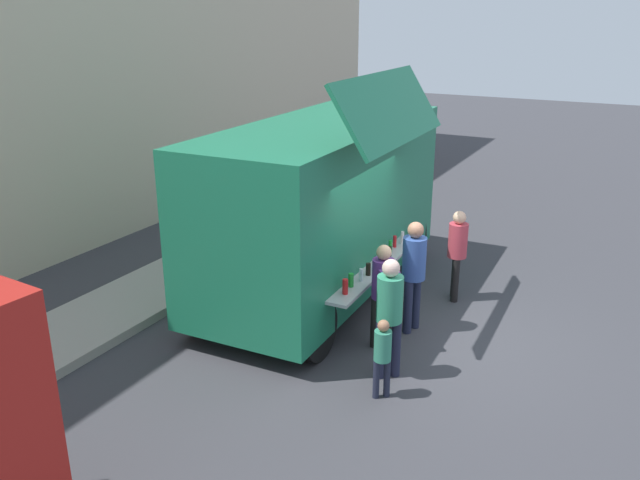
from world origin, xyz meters
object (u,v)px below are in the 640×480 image
Objects in this scene: trash_bin at (318,195)px; customer_extra_browsing at (457,247)px; customer_front_ordering at (414,267)px; customer_rear_waiting at (389,308)px; food_truck_main at (322,204)px; child_near_queue at (383,352)px; customer_mid_with_backpack at (384,286)px.

customer_extra_browsing is (-3.39, -4.51, 0.50)m from trash_bin.
customer_rear_waiting is (-1.47, -0.20, -0.04)m from customer_front_ordering.
food_truck_main reaches higher than customer_extra_browsing.
child_near_queue is (-0.51, -0.13, -0.37)m from customer_rear_waiting.
customer_front_ordering is 1.04× the size of customer_rear_waiting.
child_near_queue is at bearing 72.71° from customer_extra_browsing.
customer_rear_waiting reaches higher than child_near_queue.
customer_front_ordering is 1.48m from customer_rear_waiting.
customer_rear_waiting is 0.64m from child_near_queue.
trash_bin is (4.20, 2.32, -1.18)m from food_truck_main.
customer_front_ordering reaches higher than customer_extra_browsing.
customer_rear_waiting is (-2.12, -2.12, -0.61)m from food_truck_main.
customer_front_ordering is at bearing -138.80° from trash_bin.
food_truck_main is 2.32m from customer_mid_with_backpack.
customer_rear_waiting is (-0.74, -0.39, 0.04)m from customer_mid_with_backpack.
child_near_queue is (-6.83, -4.57, 0.20)m from trash_bin.
food_truck_main is 3.24× the size of customer_front_ordering.
customer_front_ordering reaches higher than customer_rear_waiting.
food_truck_main reaches higher than child_near_queue.
food_truck_main is 2.11m from customer_front_ordering.
child_near_queue is (-2.63, -2.25, -0.98)m from food_truck_main.
trash_bin is 7.75m from customer_rear_waiting.
trash_bin is at bearing 27.37° from food_truck_main.
trash_bin is 0.83× the size of child_near_queue.
trash_bin is 8.22m from child_near_queue.
customer_rear_waiting reaches higher than trash_bin.
customer_front_ordering is at bearing -31.58° from child_near_queue.
trash_bin is at bearing -37.67° from customer_front_ordering.
food_truck_main is 4.94m from trash_bin.
food_truck_main reaches higher than customer_front_ordering.
food_truck_main is at bearing 1.84° from customer_extra_browsing.
customer_front_ordering is 1.11× the size of customer_mid_with_backpack.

